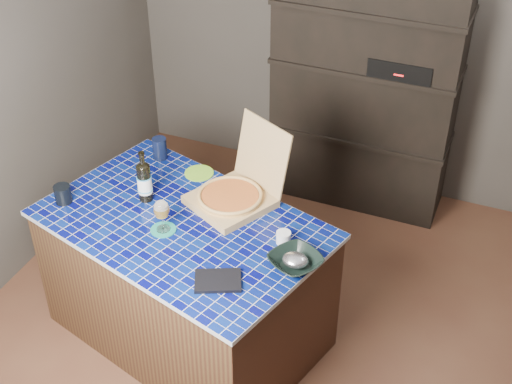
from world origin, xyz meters
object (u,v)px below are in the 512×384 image
at_px(kitchen_island, 187,280).
at_px(pizza_box, 234,194).
at_px(mead_bottle, 144,181).
at_px(dvd_case, 218,281).
at_px(wine_glass, 161,210).
at_px(bowl, 295,262).

distance_m(kitchen_island, pizza_box, 0.56).
height_order(mead_bottle, dvd_case, mead_bottle).
bearing_deg(wine_glass, pizza_box, 55.87).
relative_size(dvd_case, bowl, 0.90).
relative_size(kitchen_island, pizza_box, 2.88).
distance_m(kitchen_island, wine_glass, 0.54).
height_order(mead_bottle, wine_glass, mead_bottle).
xyz_separation_m(wine_glass, bowl, (0.71, -0.00, -0.10)).
bearing_deg(mead_bottle, wine_glass, -43.19).
bearing_deg(pizza_box, dvd_case, -45.97).
relative_size(pizza_box, wine_glass, 3.21).
distance_m(dvd_case, bowl, 0.38).
xyz_separation_m(kitchen_island, bowl, (0.65, -0.09, 0.43)).
height_order(pizza_box, dvd_case, pizza_box).
xyz_separation_m(dvd_case, bowl, (0.29, 0.24, 0.02)).
distance_m(pizza_box, mead_bottle, 0.48).
height_order(kitchen_island, dvd_case, dvd_case).
relative_size(kitchen_island, mead_bottle, 5.53).
distance_m(wine_glass, bowl, 0.72).
distance_m(wine_glass, dvd_case, 0.50).
bearing_deg(wine_glass, mead_bottle, 136.81).
bearing_deg(kitchen_island, dvd_case, -26.63).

